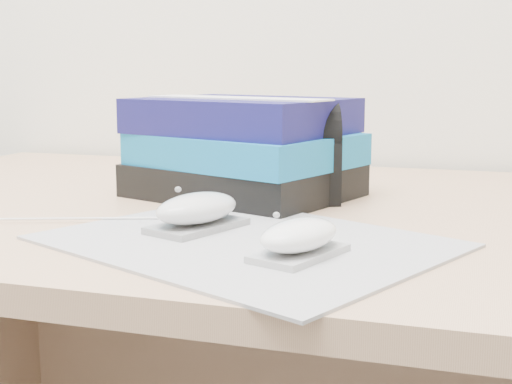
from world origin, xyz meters
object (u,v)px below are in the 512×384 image
(book_stack, at_px, (244,148))
(mouse_rear, at_px, (197,211))
(mouse_front, at_px, (299,238))
(desk, at_px, (375,366))
(pouch, at_px, (283,152))

(book_stack, bearing_deg, mouse_rear, -84.46)
(mouse_front, height_order, book_stack, book_stack)
(desk, height_order, mouse_rear, mouse_rear)
(desk, relative_size, mouse_front, 14.48)
(mouse_front, bearing_deg, book_stack, 117.07)
(book_stack, xyz_separation_m, pouch, (0.06, -0.02, -0.00))
(mouse_rear, height_order, pouch, pouch)
(book_stack, bearing_deg, mouse_front, -62.93)
(desk, bearing_deg, pouch, -164.75)
(desk, xyz_separation_m, book_stack, (-0.19, -0.02, 0.30))
(mouse_rear, relative_size, mouse_front, 1.12)
(desk, height_order, book_stack, book_stack)
(mouse_front, xyz_separation_m, book_stack, (-0.16, 0.30, 0.05))
(book_stack, relative_size, pouch, 2.02)
(mouse_rear, relative_size, book_stack, 0.37)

